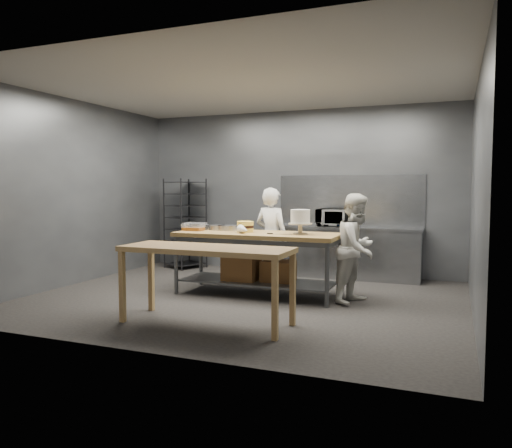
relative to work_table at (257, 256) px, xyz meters
The scene contains 16 objects.
ground 0.65m from the work_table, 106.25° to the right, with size 6.00×6.00×0.00m, color black.
back_wall 2.40m from the work_table, 92.22° to the left, with size 6.00×0.04×3.00m, color #4C4F54.
work_table is the anchor object (origin of this frame).
near_counter 1.69m from the work_table, 88.92° to the right, with size 2.00×0.70×0.90m.
back_counter 2.10m from the work_table, 64.14° to the left, with size 2.60×0.60×0.90m.
splashback_panel 2.49m from the work_table, 67.30° to the left, with size 2.60×0.02×0.90m, color slate.
speed_rack 2.89m from the work_table, 141.10° to the left, with size 0.81×0.83×1.75m.
chef_behind 0.68m from the work_table, 91.05° to the left, with size 0.58×0.38×1.58m, color silver.
chef_right 1.46m from the work_table, ahead, with size 0.73×0.57×1.50m, color silver.
microwave 2.06m from the work_table, 70.19° to the left, with size 0.54×0.37×0.30m, color black.
frosted_cake_stand 0.87m from the work_table, ahead, with size 0.34×0.34×0.35m.
layer_cake 0.47m from the work_table, behind, with size 0.25×0.25×0.16m.
cake_pans 0.96m from the work_table, 168.61° to the left, with size 0.77×0.39×0.07m.
piping_bag 0.50m from the work_table, 109.68° to the right, with size 0.12×0.12×0.38m, color silver.
offset_spatula 0.51m from the work_table, 22.41° to the right, with size 0.36×0.02×0.02m.
pastry_clamshells 1.14m from the work_table, behind, with size 0.37×0.40×0.11m.
Camera 1 is at (2.77, -6.45, 1.58)m, focal length 35.00 mm.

